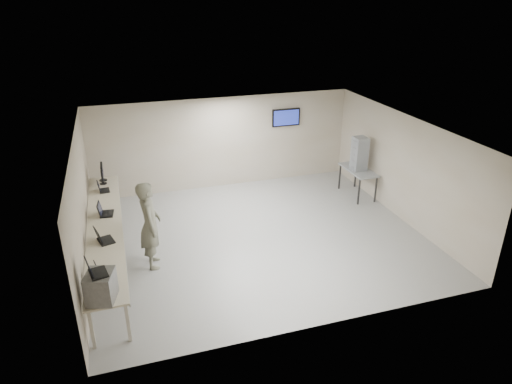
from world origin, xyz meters
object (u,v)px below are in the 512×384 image
object	(u,v)px
workbench	(105,228)
side_table	(358,172)
soldier	(150,225)
equipment_box	(101,287)

from	to	relation	value
workbench	side_table	xyz separation A→B (m)	(7.19, 1.54, -0.06)
workbench	soldier	xyz separation A→B (m)	(0.95, -0.49, 0.18)
workbench	equipment_box	distance (m)	2.77
workbench	equipment_box	xyz separation A→B (m)	(-0.06, -2.75, 0.33)
soldier	side_table	bearing A→B (deg)	-69.44
side_table	soldier	bearing A→B (deg)	-162.02
equipment_box	soldier	bearing A→B (deg)	80.73
equipment_box	side_table	bearing A→B (deg)	45.42
soldier	workbench	bearing A→B (deg)	65.32
equipment_box	soldier	xyz separation A→B (m)	(1.01, 2.26, -0.15)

